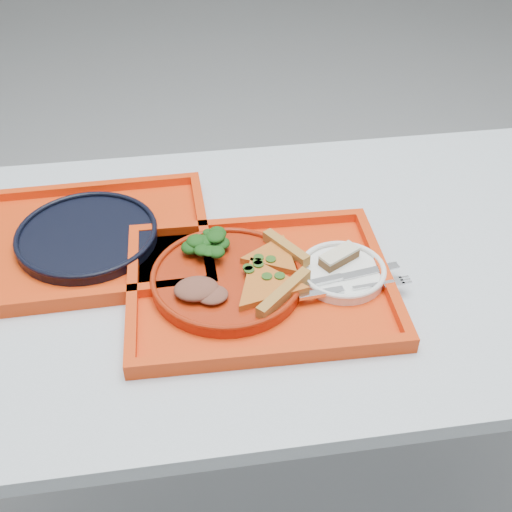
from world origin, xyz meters
The scene contains 14 objects.
ground centered at (0.00, 0.00, 0.00)m, with size 10.00×10.00×0.00m, color #94979C.
table centered at (0.00, 0.00, 0.68)m, with size 1.60×0.80×0.75m.
tray_main centered at (-0.10, -0.08, 0.76)m, with size 0.45×0.35×0.01m, color red.
tray_far centered at (-0.40, 0.09, 0.76)m, with size 0.45×0.35×0.01m, color red.
dinner_plate centered at (-0.16, -0.07, 0.77)m, with size 0.26×0.26×0.02m, color #952009.
side_plate centered at (0.04, -0.08, 0.77)m, with size 0.15×0.15×0.01m, color white.
navy_plate centered at (-0.40, 0.09, 0.77)m, with size 0.26×0.26×0.02m, color black.
pizza_slice_a centered at (-0.09, -0.11, 0.79)m, with size 0.14×0.12×0.02m, color gold, non-canonical shape.
pizza_slice_b centered at (-0.07, -0.04, 0.79)m, with size 0.12×0.10×0.02m, color gold, non-canonical shape.
salad_heap centered at (-0.19, 0.00, 0.80)m, with size 0.08×0.07×0.04m, color black.
meat_portion centered at (-0.21, -0.11, 0.79)m, with size 0.07×0.06×0.02m, color brown.
dessert_bar centered at (0.04, -0.06, 0.79)m, with size 0.08×0.06×0.02m.
knife centered at (0.05, -0.10, 0.78)m, with size 0.18×0.02×0.01m, color silver.
fork centered at (0.05, -0.13, 0.78)m, with size 0.18×0.02×0.01m, color silver.
Camera 1 is at (-0.23, -0.89, 1.50)m, focal length 45.00 mm.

